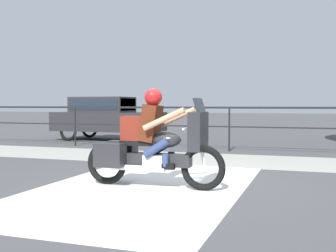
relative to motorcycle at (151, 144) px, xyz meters
name	(u,v)px	position (x,y,z in m)	size (l,w,h in m)	color
ground_plane	(171,184)	(0.23, 0.33, -0.71)	(120.00, 120.00, 0.00)	#424244
sidewalk_band	(214,159)	(0.23, 3.73, -0.70)	(44.00, 2.40, 0.01)	#99968E
crosswalk_band	(148,185)	(-0.12, 0.13, -0.70)	(3.22, 6.00, 0.01)	silver
fence_railing	(229,116)	(0.23, 5.69, 0.31)	(36.00, 0.05, 1.30)	black
motorcycle	(151,144)	(0.00, 0.00, 0.00)	(2.40, 0.76, 1.62)	black
parked_car	(107,115)	(-4.92, 8.04, 0.23)	(4.13, 1.73, 1.64)	#232326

